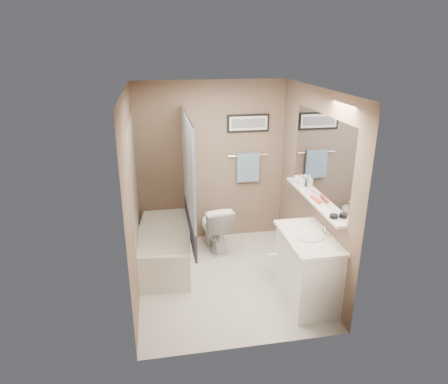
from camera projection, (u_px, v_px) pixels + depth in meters
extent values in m
plane|color=beige|center=(226.00, 279.00, 5.18)|extent=(2.50, 2.50, 0.00)
cube|color=silver|center=(226.00, 91.00, 4.34)|extent=(2.20, 2.50, 0.04)
cube|color=brown|center=(211.00, 163.00, 5.89)|extent=(2.20, 0.04, 2.40)
cube|color=brown|center=(251.00, 239.00, 3.62)|extent=(2.20, 0.04, 2.40)
cube|color=brown|center=(134.00, 198.00, 4.58)|extent=(0.04, 2.50, 2.40)
cube|color=brown|center=(312.00, 187.00, 4.93)|extent=(0.04, 2.50, 2.40)
cube|color=#C7B796|center=(135.00, 199.00, 5.11)|extent=(0.02, 1.55, 2.00)
cylinder|color=silver|center=(187.00, 115.00, 4.85)|extent=(0.02, 1.55, 0.02)
cube|color=silver|center=(188.00, 166.00, 5.08)|extent=(0.03, 1.45, 1.28)
cube|color=#29284C|center=(190.00, 224.00, 5.37)|extent=(0.03, 1.45, 0.36)
cube|color=silver|center=(320.00, 157.00, 4.65)|extent=(0.02, 1.60, 1.00)
cube|color=silver|center=(313.00, 199.00, 4.82)|extent=(0.12, 1.60, 0.03)
cylinder|color=silver|center=(248.00, 155.00, 5.93)|extent=(0.60, 0.02, 0.02)
cube|color=#92BAD5|center=(248.00, 167.00, 5.97)|extent=(0.34, 0.05, 0.44)
cube|color=black|center=(248.00, 123.00, 5.78)|extent=(0.62, 0.02, 0.26)
cube|color=white|center=(248.00, 123.00, 5.76)|extent=(0.56, 0.00, 0.20)
cube|color=#595959|center=(249.00, 123.00, 5.76)|extent=(0.50, 0.00, 0.13)
cube|color=silver|center=(307.00, 254.00, 3.77)|extent=(0.80, 0.02, 2.00)
cylinder|color=silver|center=(272.00, 255.00, 3.76)|extent=(0.10, 0.02, 0.02)
cube|color=white|center=(165.00, 246.00, 5.48)|extent=(0.85, 1.56, 0.50)
cube|color=white|center=(164.00, 230.00, 5.39)|extent=(0.56, 1.36, 0.02)
imported|color=white|center=(215.00, 226.00, 5.83)|extent=(0.49, 0.74, 0.71)
cube|color=white|center=(307.00, 270.00, 4.64)|extent=(0.50, 0.90, 0.80)
cube|color=white|center=(309.00, 237.00, 4.49)|extent=(0.54, 0.96, 0.04)
cylinder|color=silver|center=(308.00, 235.00, 4.48)|extent=(0.34, 0.34, 0.01)
cylinder|color=silver|center=(325.00, 230.00, 4.49)|extent=(0.02, 0.02, 0.10)
sphere|color=white|center=(322.00, 228.00, 4.59)|extent=(0.05, 0.05, 0.05)
cylinder|color=black|center=(334.00, 216.00, 4.26)|extent=(0.09, 0.09, 0.04)
cylinder|color=#E34820|center=(316.00, 199.00, 4.72)|extent=(0.06, 0.22, 0.04)
cube|color=pink|center=(307.00, 193.00, 4.98)|extent=(0.05, 0.16, 0.01)
cylinder|color=white|center=(297.00, 180.00, 5.31)|extent=(0.08, 0.08, 0.10)
imported|color=#999999|center=(301.00, 181.00, 5.17)|extent=(0.08, 0.08, 0.17)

